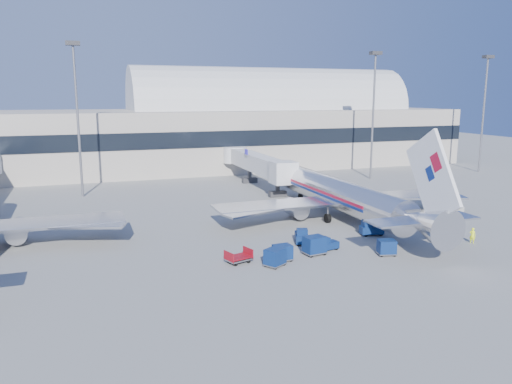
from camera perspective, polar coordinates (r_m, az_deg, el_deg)
name	(u,v)px	position (r m, az deg, el deg)	size (l,w,h in m)	color
ground	(281,236)	(54.22, 2.92, -5.05)	(260.00, 260.00, 0.00)	gray
terminal	(113,133)	(104.57, -16.07, 6.45)	(170.00, 28.15, 21.00)	#B2AA9E
airliner_main	(343,196)	(61.76, 9.95, -0.43)	(32.00, 37.26, 12.07)	silver
jetbridge_near	(254,162)	(84.35, -0.26, 3.44)	(4.40, 27.50, 6.25)	silver
mast_west	(76,97)	(78.15, -19.85, 10.20)	(2.00, 1.20, 22.60)	slate
mast_east	(374,97)	(92.76, 13.32, 10.56)	(2.00, 1.20, 22.60)	slate
mast_far_east	(485,97)	(108.30, 24.69, 9.88)	(2.00, 1.20, 22.60)	slate
barrier_near	(410,215)	(64.55, 17.18, -2.52)	(3.00, 0.55, 0.90)	#9E9E96
barrier_mid	(432,213)	(66.54, 19.47, -2.26)	(3.00, 0.55, 0.90)	#9E9E96
barrier_far	(453,211)	(68.64, 21.62, -2.02)	(3.00, 0.55, 0.90)	#9E9E96
tug_lead	(327,244)	(49.69, 8.15, -5.90)	(2.26, 1.45, 1.36)	navy
tug_right	(371,229)	(55.77, 12.97, -4.09)	(2.65, 1.67, 1.60)	navy
tug_left	(302,236)	(51.58, 5.23, -5.06)	(2.04, 2.79, 1.64)	navy
cart_train_a	(314,245)	(48.07, 6.69, -6.03)	(2.23, 1.83, 1.79)	navy
cart_train_b	(283,252)	(46.09, 3.05, -6.91)	(1.79, 1.41, 1.51)	navy
cart_train_c	(275,257)	(44.65, 2.18, -7.42)	(2.29, 2.15, 1.61)	navy
cart_solo_near	(387,247)	(49.22, 14.70, -6.11)	(1.94, 1.65, 1.48)	navy
cart_solo_far	(442,229)	(56.55, 20.46, -4.03)	(2.24, 1.78, 1.86)	navy
cart_open_red	(239,258)	(45.66, -1.99, -7.57)	(2.61, 2.17, 0.60)	slate
ramp_worker	(472,235)	(56.05, 23.50, -4.56)	(0.60, 0.39, 1.64)	#DDF519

